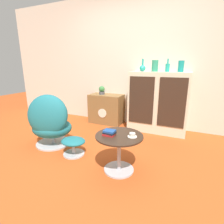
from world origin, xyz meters
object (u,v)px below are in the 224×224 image
ottoman (73,143)px  potted_plant (102,90)px  tv_console (106,109)px  vase_inner_right (168,67)px  egg_chair (50,122)px  coffee_table (119,148)px  book_stack (109,133)px  vase_inner_left (155,66)px  vase_leftmost (143,68)px  teacup (132,135)px  vase_rightmost (181,66)px  sideboard (158,102)px

ottoman → potted_plant: bearing=101.8°
tv_console → vase_inner_right: 1.51m
vase_inner_right → egg_chair: bearing=-138.2°
coffee_table → book_stack: book_stack is taller
ottoman → vase_inner_left: bearing=61.2°
ottoman → book_stack: (0.63, -0.13, 0.32)m
vase_leftmost → vase_inner_left: size_ratio=1.12×
vase_leftmost → vase_inner_left: vase_leftmost is taller
egg_chair → potted_plant: bearing=82.3°
tv_console → teacup: size_ratio=6.57×
vase_leftmost → vase_inner_right: size_ratio=1.02×
vase_inner_right → vase_rightmost: bearing=0.0°
sideboard → teacup: sideboard is taller
sideboard → tv_console: size_ratio=1.57×
egg_chair → vase_rightmost: (1.73, 1.35, 0.83)m
vase_inner_right → book_stack: bearing=-103.8°
ottoman → potted_plant: 1.60m
egg_chair → teacup: (1.38, -0.17, 0.09)m
ottoman → coffee_table: bearing=-7.2°
sideboard → vase_rightmost: 0.74m
sideboard → ottoman: (-0.90, -1.45, -0.39)m
vase_leftmost → book_stack: (0.06, -1.58, -0.70)m
sideboard → vase_inner_left: vase_inner_left is taller
coffee_table → vase_inner_right: 1.81m
teacup → sideboard: bearing=89.6°
ottoman → potted_plant: (-0.31, 1.48, 0.54)m
vase_leftmost → book_stack: bearing=-87.9°
coffee_table → vase_inner_right: (0.28, 1.54, 0.90)m
vase_inner_left → book_stack: vase_inner_left is taller
vase_leftmost → potted_plant: vase_leftmost is taller
book_stack → sideboard: bearing=80.2°
vase_rightmost → ottoman: bearing=-130.5°
potted_plant → coffee_table: bearing=-56.4°
egg_chair → ottoman: egg_chair is taller
egg_chair → vase_inner_right: (1.51, 1.35, 0.81)m
vase_rightmost → book_stack: size_ratio=1.35×
egg_chair → vase_rightmost: vase_rightmost is taller
egg_chair → vase_inner_right: bearing=41.8°
vase_rightmost → potted_plant: (-1.55, 0.03, -0.51)m
vase_rightmost → sideboard: bearing=-179.3°
vase_leftmost → vase_rightmost: bearing=0.0°
vase_leftmost → book_stack: vase_leftmost is taller
egg_chair → vase_inner_left: vase_inner_left is taller
coffee_table → vase_inner_left: 1.80m
tv_console → ottoman: (0.20, -1.48, -0.14)m
egg_chair → vase_leftmost: size_ratio=3.76×
tv_console → vase_rightmost: 1.70m
sideboard → vase_inner_left: bearing=177.8°
vase_inner_left → vase_rightmost: vase_inner_left is taller
sideboard → egg_chair: 1.95m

